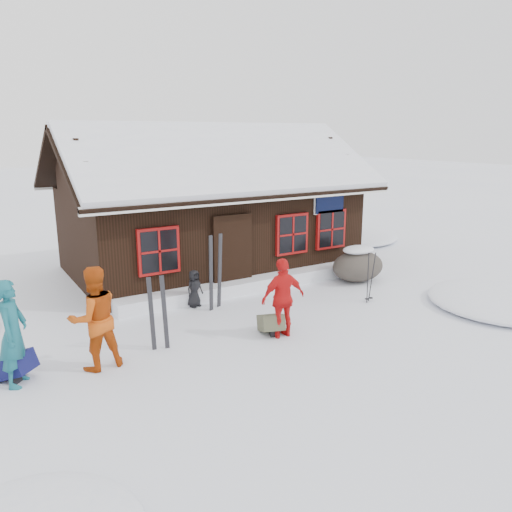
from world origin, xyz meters
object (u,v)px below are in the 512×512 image
Objects in this scene: backpack_olive at (271,326)px; skier_teal at (13,333)px; skier_orange_left at (94,318)px; ski_poles at (370,278)px; skier_orange_right at (283,298)px; boulder at (358,265)px; backpack_blue at (14,370)px; skier_crouched at (194,288)px.

skier_teal is at bearing -167.18° from backpack_olive.
skier_orange_left reaches higher than ski_poles.
skier_teal is 1.41× the size of ski_poles.
skier_orange_left is at bearing -167.47° from backpack_olive.
skier_orange_right reaches higher than boulder.
boulder is 1.21× the size of ski_poles.
backpack_olive is (-4.21, -1.94, -0.30)m from boulder.
skier_orange_left is 1.45× the size of ski_poles.
skier_teal is at bearing -170.33° from boulder.
skier_orange_right is 0.71m from backpack_olive.
backpack_blue is 4.84m from backpack_olive.
skier_teal is at bearing -179.76° from ski_poles.
skier_orange_right reaches higher than ski_poles.
boulder reaches higher than backpack_olive.
skier_teal is at bearing -125.53° from backpack_blue.
backpack_olive is (0.63, -2.38, -0.29)m from skier_crouched.
skier_orange_left is 2.05× the size of skier_crouched.
backpack_blue is (-1.32, 0.32, -0.76)m from skier_orange_left.
backpack_blue is at bearing -169.83° from backpack_olive.
ski_poles is at bearing 175.13° from skier_orange_left.
ski_poles is at bearing 25.69° from backpack_olive.
skier_teal reaches higher than boulder.
skier_orange_right is 4.62m from boulder.
skier_orange_left reaches higher than skier_crouched.
skier_teal is 0.97× the size of skier_orange_left.
ski_poles is (3.85, -1.94, 0.15)m from skier_crouched.
skier_orange_left reaches higher than boulder.
boulder is at bearing 56.29° from ski_poles.
skier_orange_right reaches higher than backpack_olive.
skier_orange_right is 1.81× the size of skier_crouched.
skier_teal reaches higher than ski_poles.
skier_orange_right is 2.74× the size of backpack_olive.
ski_poles is at bearing -123.71° from boulder.
backpack_olive is at bearing -92.13° from skier_crouched.
skier_teal is 4.95m from skier_orange_right.
skier_crouched is at bearing -69.33° from skier_orange_right.
backpack_olive is at bearing 168.80° from skier_orange_left.
skier_orange_left is 1.56m from backpack_blue.
skier_orange_right reaches higher than backpack_blue.
skier_orange_right is (3.62, -0.55, -0.11)m from skier_orange_left.
skier_teal is 9.11m from boulder.
skier_orange_right is at bearing 165.47° from skier_orange_left.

